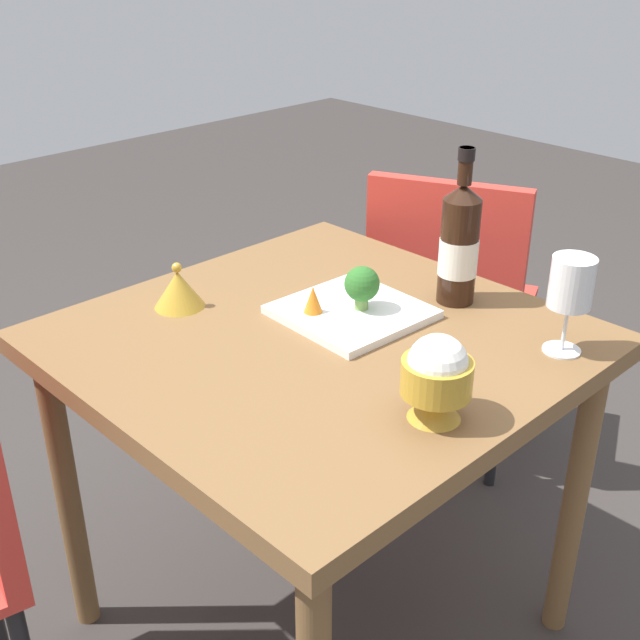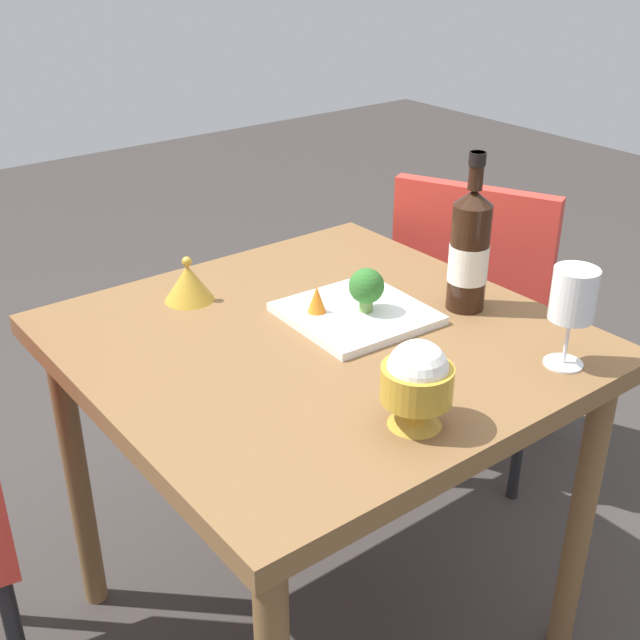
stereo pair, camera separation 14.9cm
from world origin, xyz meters
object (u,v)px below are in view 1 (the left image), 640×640
object	(u,v)px
serving_plate	(352,312)
carrot_garnish_left	(313,299)
wine_glass	(571,285)
rice_bowl_lid	(179,289)
chair_near_window	(448,292)
wine_bottle	(459,244)
broccoli_floret	(361,285)
rice_bowl	(437,376)

from	to	relation	value
serving_plate	carrot_garnish_left	xyz separation A→B (m)	(-0.07, 0.04, 0.03)
wine_glass	rice_bowl_lid	xyz separation A→B (m)	(-0.38, 0.62, -0.09)
chair_near_window	wine_bottle	bearing A→B (deg)	-76.67
broccoli_floret	rice_bowl_lid	bearing A→B (deg)	129.30
wine_bottle	serving_plate	xyz separation A→B (m)	(-0.20, 0.10, -0.11)
serving_plate	carrot_garnish_left	world-z (taller)	carrot_garnish_left
wine_bottle	serving_plate	distance (m)	0.25
wine_bottle	serving_plate	bearing A→B (deg)	153.99
rice_bowl	rice_bowl_lid	size ratio (longest dim) A/B	1.42
rice_bowl_lid	wine_glass	bearing A→B (deg)	-58.53
carrot_garnish_left	serving_plate	bearing A→B (deg)	-31.61
chair_near_window	carrot_garnish_left	world-z (taller)	chair_near_window
broccoli_floret	carrot_garnish_left	world-z (taller)	broccoli_floret
chair_near_window	serving_plate	distance (m)	0.63
broccoli_floret	carrot_garnish_left	xyz separation A→B (m)	(-0.08, 0.05, -0.02)
wine_glass	wine_bottle	bearing A→B (deg)	83.19
chair_near_window	wine_bottle	size ratio (longest dim) A/B	2.73
wine_bottle	rice_bowl_lid	bearing A→B (deg)	138.74
wine_glass	broccoli_floret	distance (m)	0.38
carrot_garnish_left	rice_bowl	bearing A→B (deg)	-104.69
chair_near_window	broccoli_floret	xyz separation A→B (m)	(-0.56, -0.20, 0.26)
wine_glass	rice_bowl	size ratio (longest dim) A/B	1.26
broccoli_floret	carrot_garnish_left	distance (m)	0.10
chair_near_window	wine_bottle	world-z (taller)	wine_bottle
chair_near_window	rice_bowl_lid	xyz separation A→B (m)	(-0.78, 0.08, 0.23)
wine_glass	rice_bowl	xyz separation A→B (m)	(-0.33, 0.02, -0.05)
chair_near_window	serving_plate	bearing A→B (deg)	-95.93
rice_bowl	carrot_garnish_left	world-z (taller)	rice_bowl
wine_bottle	rice_bowl	distance (m)	0.43
wine_bottle	carrot_garnish_left	distance (m)	0.31
chair_near_window	wine_glass	distance (m)	0.75
rice_bowl	broccoli_floret	distance (m)	0.37
rice_bowl	serving_plate	xyz separation A→B (m)	(0.16, 0.33, -0.07)
rice_bowl_lid	broccoli_floret	bearing A→B (deg)	-50.70
rice_bowl_lid	broccoli_floret	distance (m)	0.36
chair_near_window	rice_bowl	size ratio (longest dim) A/B	6.00
rice_bowl	wine_glass	bearing A→B (deg)	-4.22
broccoli_floret	rice_bowl	bearing A→B (deg)	-118.62
rice_bowl	broccoli_floret	world-z (taller)	rice_bowl
serving_plate	rice_bowl_lid	bearing A→B (deg)	128.97
wine_bottle	broccoli_floret	bearing A→B (deg)	155.52
wine_bottle	wine_glass	size ratio (longest dim) A/B	1.74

